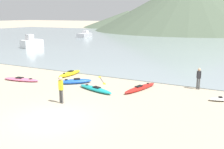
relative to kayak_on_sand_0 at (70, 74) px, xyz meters
The scene contains 15 objects.
ground_plane 10.10m from the kayak_on_sand_0, 58.88° to the right, with size 400.00×400.00×0.00m, color tan.
bay_water 36.41m from the kayak_on_sand_0, 81.75° to the left, with size 160.00×70.00×0.06m, color gray.
far_hill_left 96.64m from the kayak_on_sand_0, 111.30° to the left, with size 39.72×39.72×7.12m, color #4C5B47.
far_hill_midleft 78.16m from the kayak_on_sand_0, 94.16° to the left, with size 66.66×66.66×17.73m, color #4C5B47.
far_hill_midright 83.35m from the kayak_on_sand_0, 87.11° to the left, with size 50.91×50.91×6.88m, color #4C5B47.
kayak_on_sand_0 is the anchor object (origin of this frame).
kayak_on_sand_2 7.45m from the kayak_on_sand_0, 10.47° to the right, with size 1.43×3.58×0.34m.
kayak_on_sand_3 5.52m from the kayak_on_sand_0, 34.30° to the right, with size 3.30×1.51×0.33m.
kayak_on_sand_4 2.96m from the kayak_on_sand_0, 44.91° to the right, with size 2.40×2.25×0.41m.
kayak_on_sand_5 4.20m from the kayak_on_sand_0, 124.45° to the right, with size 3.31×1.34×0.29m.
person_near_foreground 7.64m from the kayak_on_sand_0, 57.18° to the right, with size 0.34×0.23×1.68m.
person_near_waterline 11.08m from the kayak_on_sand_0, ahead, with size 0.32×0.23×1.59m.
moored_boat_3 22.11m from the kayak_on_sand_0, 142.92° to the left, with size 2.74×3.64×2.20m.
moored_boat_4 40.99m from the kayak_on_sand_0, 121.71° to the left, with size 2.74×5.18×1.63m.
loose_paddle 3.45m from the kayak_on_sand_0, ahead, with size 1.90×2.27×0.03m.
Camera 1 is at (8.83, -9.91, 5.33)m, focal length 42.00 mm.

